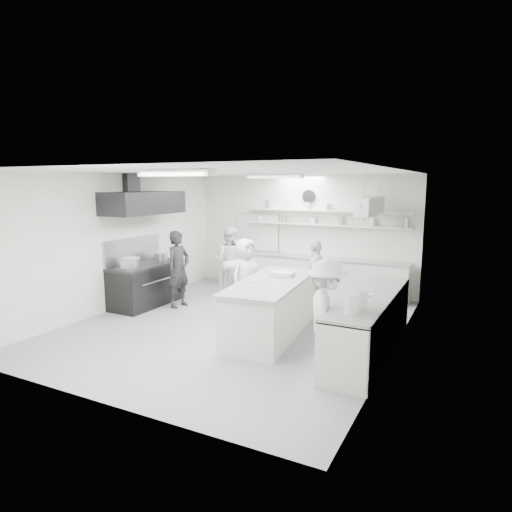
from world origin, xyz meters
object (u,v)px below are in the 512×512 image
at_px(prep_island, 271,309).
at_px(cook_stove, 178,269).
at_px(cook_back, 229,261).
at_px(stove, 147,286).
at_px(right_counter, 369,325).
at_px(back_counter, 308,275).

distance_m(prep_island, cook_stove, 2.80).
bearing_deg(prep_island, cook_back, 128.35).
distance_m(stove, cook_stove, 0.89).
height_order(right_counter, cook_back, cook_back).
height_order(back_counter, prep_island, prep_island).
distance_m(stove, cook_back, 2.17).
bearing_deg(stove, cook_back, 56.39).
height_order(stove, right_counter, right_counter).
distance_m(prep_island, cook_back, 3.25).
bearing_deg(right_counter, prep_island, 178.09).
bearing_deg(cook_back, cook_stove, 62.51).
height_order(stove, back_counter, back_counter).
height_order(right_counter, prep_island, prep_island).
bearing_deg(back_counter, cook_back, -149.16).
xyz_separation_m(stove, cook_stove, (0.76, 0.21, 0.42)).
xyz_separation_m(stove, cook_back, (1.18, 1.77, 0.40)).
bearing_deg(right_counter, cook_stove, 169.76).
distance_m(stove, right_counter, 5.28).
xyz_separation_m(right_counter, cook_stove, (-4.49, 0.81, 0.40)).
height_order(cook_stove, cook_back, cook_stove).
bearing_deg(cook_stove, prep_island, -98.15).
bearing_deg(prep_island, right_counter, -7.85).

